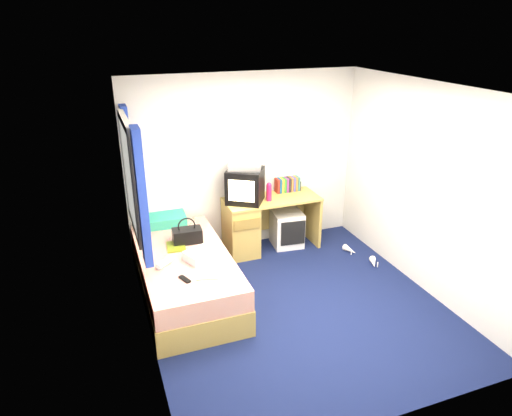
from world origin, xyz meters
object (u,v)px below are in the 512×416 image
object	(u,v)px
pillow	(163,220)
handbag	(187,235)
colour_swatch_fan	(207,278)
white_heels	(361,256)
towel	(200,255)
storage_cube	(287,228)
crt_tv	(245,186)
aerosol_can	(259,192)
picture_frame	(298,185)
bed	(185,275)
water_bottle	(164,263)
pink_water_bottle	(269,193)
magazine	(176,246)
remote_control	(185,279)
desk	(252,224)
vcr	(245,166)

from	to	relation	value
pillow	handbag	size ratio (longest dim) A/B	1.61
colour_swatch_fan	white_heels	distance (m)	2.43
towel	white_heels	bearing A→B (deg)	5.47
storage_cube	pillow	bearing A→B (deg)	-177.95
pillow	towel	world-z (taller)	pillow
crt_tv	aerosol_can	xyz separation A→B (m)	(0.21, 0.02, -0.13)
picture_frame	storage_cube	bearing A→B (deg)	-147.69
crt_tv	towel	size ratio (longest dim) A/B	1.97
bed	storage_cube	world-z (taller)	bed
bed	water_bottle	bearing A→B (deg)	-143.32
pink_water_bottle	magazine	world-z (taller)	pink_water_bottle
storage_cube	aerosol_can	distance (m)	0.72
pillow	colour_swatch_fan	xyz separation A→B (m)	(0.19, -1.49, -0.06)
bed	crt_tv	xyz separation A→B (m)	(1.01, 0.79, 0.71)
handbag	magazine	distance (m)	0.20
crt_tv	remote_control	distance (m)	1.79
aerosol_can	towel	size ratio (longest dim) A/B	0.62
desk	aerosol_can	size ratio (longest dim) A/B	6.81
pillow	towel	xyz separation A→B (m)	(0.22, -1.07, -0.01)
remote_control	white_heels	world-z (taller)	remote_control
magazine	pillow	bearing A→B (deg)	92.16
storage_cube	aerosol_can	xyz separation A→B (m)	(-0.41, 0.03, 0.59)
desk	magazine	distance (m)	1.31
white_heels	pillow	bearing A→B (deg)	160.94
desk	water_bottle	distance (m)	1.68
pillow	handbag	distance (m)	0.63
crt_tv	towel	xyz separation A→B (m)	(-0.86, -0.97, -0.38)
desk	handbag	bearing A→B (deg)	-153.49
aerosol_can	white_heels	world-z (taller)	aerosol_can
vcr	towel	bearing A→B (deg)	-106.88
vcr	water_bottle	bearing A→B (deg)	-117.42
bed	vcr	xyz separation A→B (m)	(1.01, 0.79, 0.97)
pink_water_bottle	water_bottle	bearing A→B (deg)	-150.26
pillow	desk	bearing A→B (deg)	-5.12
colour_swatch_fan	pink_water_bottle	bearing A→B (deg)	47.52
storage_cube	vcr	distance (m)	1.16
remote_control	vcr	bearing A→B (deg)	28.00
pillow	water_bottle	xyz separation A→B (m)	(-0.17, -1.08, -0.03)
magazine	colour_swatch_fan	distance (m)	0.82
desk	picture_frame	distance (m)	0.87
pink_water_bottle	handbag	xyz separation A→B (m)	(-1.21, -0.42, -0.23)
pillow	towel	bearing A→B (deg)	-78.28
vcr	magazine	world-z (taller)	vcr
magazine	desk	bearing A→B (deg)	26.64
storage_cube	water_bottle	size ratio (longest dim) A/B	2.54
storage_cube	towel	xyz separation A→B (m)	(-1.48, -0.96, 0.34)
bed	vcr	bearing A→B (deg)	38.06
bed	white_heels	xyz separation A→B (m)	(2.40, 0.04, -0.23)
pink_water_bottle	colour_swatch_fan	distance (m)	1.80
pillow	remote_control	size ratio (longest dim) A/B	3.55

